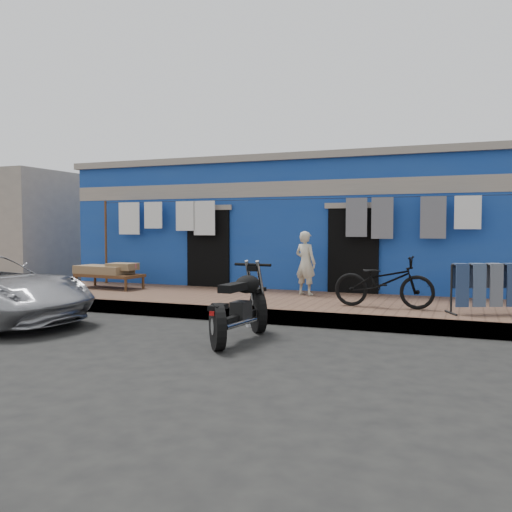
% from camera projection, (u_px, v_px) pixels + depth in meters
% --- Properties ---
extents(ground, '(80.00, 80.00, 0.00)m').
position_uv_depth(ground, '(208.00, 339.00, 8.12)').
color(ground, black).
rests_on(ground, ground).
extents(sidewalk, '(28.00, 3.00, 0.25)m').
position_uv_depth(sidewalk, '(274.00, 304.00, 10.90)').
color(sidewalk, brown).
rests_on(sidewalk, ground).
extents(curb, '(28.00, 0.10, 0.25)m').
position_uv_depth(curb, '(247.00, 315.00, 9.55)').
color(curb, gray).
rests_on(curb, ground).
extents(building, '(12.20, 5.20, 3.36)m').
position_uv_depth(building, '(323.00, 227.00, 14.53)').
color(building, '#143A97').
rests_on(building, ground).
extents(neighbor_left, '(6.00, 5.00, 3.40)m').
position_uv_depth(neighbor_left, '(10.00, 227.00, 18.54)').
color(neighbor_left, '#9E9384').
rests_on(neighbor_left, ground).
extents(clothesline, '(10.06, 0.06, 2.10)m').
position_uv_depth(clothesline, '(278.00, 222.00, 12.11)').
color(clothesline, brown).
rests_on(clothesline, sidewalk).
extents(seated_person, '(0.57, 0.47, 1.35)m').
position_uv_depth(seated_person, '(305.00, 263.00, 11.41)').
color(seated_person, beige).
rests_on(seated_person, sidewalk).
extents(bicycle, '(1.75, 0.65, 1.12)m').
position_uv_depth(bicycle, '(384.00, 276.00, 9.60)').
color(bicycle, black).
rests_on(bicycle, sidewalk).
extents(motorcycle, '(0.76, 1.78, 1.12)m').
position_uv_depth(motorcycle, '(239.00, 303.00, 7.97)').
color(motorcycle, black).
rests_on(motorcycle, ground).
extents(charpoy, '(1.86, 1.15, 0.57)m').
position_uv_depth(charpoy, '(110.00, 276.00, 12.69)').
color(charpoy, brown).
rests_on(charpoy, sidewalk).
extents(jeans_rack, '(2.06, 1.70, 0.86)m').
position_uv_depth(jeans_rack, '(502.00, 288.00, 8.92)').
color(jeans_rack, black).
rests_on(jeans_rack, sidewalk).
extents(litter_a, '(0.20, 0.18, 0.07)m').
position_uv_depth(litter_a, '(225.00, 323.00, 9.30)').
color(litter_a, silver).
rests_on(litter_a, ground).
extents(litter_b, '(0.19, 0.18, 0.07)m').
position_uv_depth(litter_b, '(251.00, 324.00, 9.13)').
color(litter_b, silver).
rests_on(litter_b, ground).
extents(litter_c, '(0.22, 0.26, 0.09)m').
position_uv_depth(litter_c, '(225.00, 323.00, 9.19)').
color(litter_c, silver).
rests_on(litter_c, ground).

